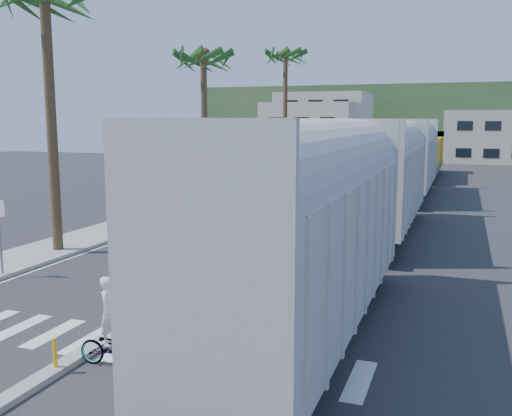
{
  "coord_description": "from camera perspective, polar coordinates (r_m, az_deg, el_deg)",
  "views": [
    {
      "loc": [
        8.63,
        -14.14,
        5.83
      ],
      "look_at": [
        0.25,
        8.92,
        2.0
      ],
      "focal_mm": 40.0,
      "sensor_mm": 36.0,
      "label": 1
    }
  ],
  "objects": [
    {
      "name": "lane_markings",
      "position": [
        41.01,
        4.52,
        0.68
      ],
      "size": [
        9.42,
        90.0,
        0.01
      ],
      "color": "silver",
      "rests_on": "ground"
    },
    {
      "name": "hillside",
      "position": [
        114.47,
        15.83,
        8.63
      ],
      "size": [
        80.0,
        20.0,
        12.0
      ],
      "primitive_type": "cube",
      "color": "#385628",
      "rests_on": "ground"
    },
    {
      "name": "sidewalk",
      "position": [
        43.11,
        -3.64,
        1.19
      ],
      "size": [
        3.0,
        90.0,
        0.15
      ],
      "primitive_type": "cube",
      "color": "gray",
      "rests_on": "ground"
    },
    {
      "name": "median",
      "position": [
        35.64,
        5.69,
        -0.44
      ],
      "size": [
        0.45,
        60.0,
        0.85
      ],
      "color": "gray",
      "rests_on": "ground"
    },
    {
      "name": "ground",
      "position": [
        17.56,
        -10.97,
        -10.68
      ],
      "size": [
        140.0,
        140.0,
        0.0
      ],
      "primitive_type": "plane",
      "color": "#28282B",
      "rests_on": "ground"
    },
    {
      "name": "buildings",
      "position": [
        87.12,
        10.11,
        7.77
      ],
      "size": [
        38.0,
        27.0,
        10.0
      ],
      "color": "#B4A58F",
      "rests_on": "ground"
    },
    {
      "name": "car_third",
      "position": [
        38.19,
        1.53,
        1.12
      ],
      "size": [
        2.73,
        5.01,
        1.36
      ],
      "primitive_type": "imported",
      "rotation": [
        0.0,
        0.0,
        -0.09
      ],
      "color": "black",
      "rests_on": "ground"
    },
    {
      "name": "car_lead",
      "position": [
        27.87,
        -5.29,
        -1.53
      ],
      "size": [
        2.76,
        5.12,
        1.63
      ],
      "primitive_type": "imported",
      "rotation": [
        0.0,
        0.0,
        -0.09
      ],
      "color": "black",
      "rests_on": "ground"
    },
    {
      "name": "cyclist",
      "position": [
        14.24,
        -14.09,
        -12.51
      ],
      "size": [
        0.89,
        1.89,
        2.2
      ],
      "rotation": [
        0.0,
        0.0,
        1.64
      ],
      "color": "#9EA0A5",
      "rests_on": "ground"
    },
    {
      "name": "car_second",
      "position": [
        33.48,
        -0.69,
        0.21
      ],
      "size": [
        1.97,
        4.87,
        1.57
      ],
      "primitive_type": "imported",
      "rotation": [
        0.0,
        0.0,
        0.03
      ],
      "color": "black",
      "rests_on": "ground"
    },
    {
      "name": "car_rear",
      "position": [
        42.17,
        2.28,
        1.89
      ],
      "size": [
        2.75,
        5.29,
        1.42
      ],
      "primitive_type": "imported",
      "rotation": [
        0.0,
        0.0,
        -0.04
      ],
      "color": "#9B9DA0",
      "rests_on": "ground"
    },
    {
      "name": "rails",
      "position": [
        42.69,
        14.9,
        0.77
      ],
      "size": [
        1.56,
        100.0,
        0.06
      ],
      "color": "black",
      "rests_on": "ground"
    },
    {
      "name": "palm_trees",
      "position": [
        40.76,
        -4.6,
        15.86
      ],
      "size": [
        3.5,
        37.2,
        13.75
      ],
      "color": "brown",
      "rests_on": "ground"
    },
    {
      "name": "crosswalk",
      "position": [
        15.99,
        -14.73,
        -12.79
      ],
      "size": [
        14.0,
        2.2,
        0.01
      ],
      "primitive_type": "cube",
      "color": "silver",
      "rests_on": "ground"
    },
    {
      "name": "freight_train",
      "position": [
        34.87,
        13.95,
        3.8
      ],
      "size": [
        3.0,
        60.94,
        5.85
      ],
      "color": "beige",
      "rests_on": "ground"
    }
  ]
}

